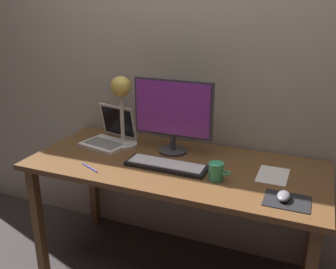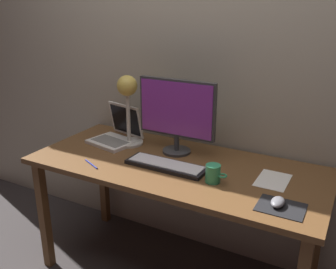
# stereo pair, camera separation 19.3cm
# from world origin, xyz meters

# --- Properties ---
(back_wall) EXTENTS (4.80, 0.06, 2.60)m
(back_wall) POSITION_xyz_m (0.00, 0.40, 1.30)
(back_wall) COLOR #B2A893
(back_wall) RESTS_ON ground
(desk) EXTENTS (1.60, 0.70, 0.74)m
(desk) POSITION_xyz_m (0.00, 0.00, 0.66)
(desk) COLOR brown
(desk) RESTS_ON ground
(monitor) EXTENTS (0.46, 0.16, 0.43)m
(monitor) POSITION_xyz_m (-0.07, 0.14, 0.98)
(monitor) COLOR #38383A
(monitor) RESTS_ON desk
(keyboard_main) EXTENTS (0.44, 0.15, 0.03)m
(keyboard_main) POSITION_xyz_m (-0.02, -0.07, 0.75)
(keyboard_main) COLOR black
(keyboard_main) RESTS_ON desk
(laptop) EXTENTS (0.31, 0.30, 0.23)m
(laptop) POSITION_xyz_m (-0.48, 0.14, 0.80)
(laptop) COLOR silver
(laptop) RESTS_ON desk
(desk_lamp) EXTENTS (0.17, 0.17, 0.43)m
(desk_lamp) POSITION_xyz_m (-0.39, 0.13, 1.03)
(desk_lamp) COLOR beige
(desk_lamp) RESTS_ON desk
(mousepad) EXTENTS (0.20, 0.16, 0.00)m
(mousepad) POSITION_xyz_m (0.61, -0.19, 0.74)
(mousepad) COLOR black
(mousepad) RESTS_ON desk
(mouse) EXTENTS (0.06, 0.10, 0.03)m
(mouse) POSITION_xyz_m (0.59, -0.19, 0.76)
(mouse) COLOR slate
(mouse) RESTS_ON mousepad
(coffee_mug) EXTENTS (0.11, 0.07, 0.09)m
(coffee_mug) POSITION_xyz_m (0.26, -0.11, 0.79)
(coffee_mug) COLOR #339966
(coffee_mug) RESTS_ON desk
(paper_sheet_near_mouse) EXTENTS (0.15, 0.21, 0.00)m
(paper_sheet_near_mouse) POSITION_xyz_m (0.51, 0.05, 0.74)
(paper_sheet_near_mouse) COLOR white
(paper_sheet_near_mouse) RESTS_ON desk
(pen) EXTENTS (0.13, 0.07, 0.01)m
(pen) POSITION_xyz_m (-0.39, -0.23, 0.74)
(pen) COLOR #2633A5
(pen) RESTS_ON desk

